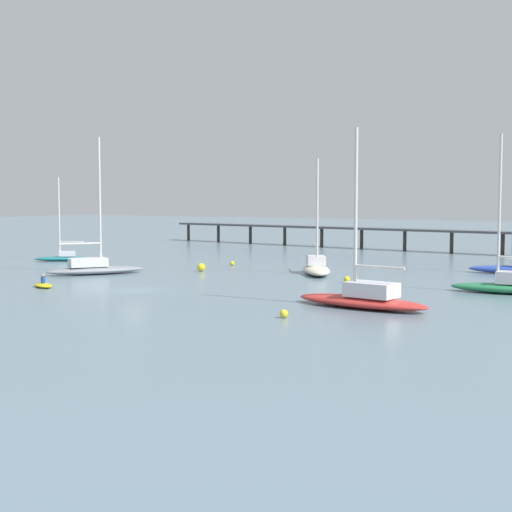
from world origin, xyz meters
The scene contains 12 objects.
ground_plane centered at (0.00, 0.00, 0.00)m, with size 400.00×400.00×0.00m, color slate.
pier centered at (16.47, 53.10, 3.89)m, with size 78.91×12.96×7.12m.
sailboat_red centered at (19.74, 0.61, 0.74)m, with size 10.24×4.20×12.26m.
sailboat_teal centered at (-25.68, 17.45, 0.61)m, with size 6.24×5.43×9.90m.
sailboat_cream centered at (6.98, 19.27, 0.72)m, with size 6.73×8.85×11.32m.
sailboat_gray centered at (-11.69, 7.83, 0.76)m, with size 7.50×9.44×13.42m.
sailboat_green centered at (26.29, 13.44, 0.76)m, with size 8.23×2.59×12.49m.
dinghy_yellow centered at (-7.86, -2.41, 0.21)m, with size 3.02×2.28×1.14m.
mooring_buoy_inner centered at (17.13, -5.94, 0.27)m, with size 0.54×0.54×0.54m, color yellow.
mooring_buoy_near centered at (-4.34, 15.61, 0.42)m, with size 0.84×0.84×0.84m, color yellow.
mooring_buoy_far centered at (12.61, 13.93, 0.29)m, with size 0.58×0.58×0.58m, color yellow.
mooring_buoy_outer centered at (-5.18, 22.79, 0.25)m, with size 0.50×0.50×0.50m, color yellow.
Camera 1 is at (39.12, -46.09, 7.48)m, focal length 51.86 mm.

